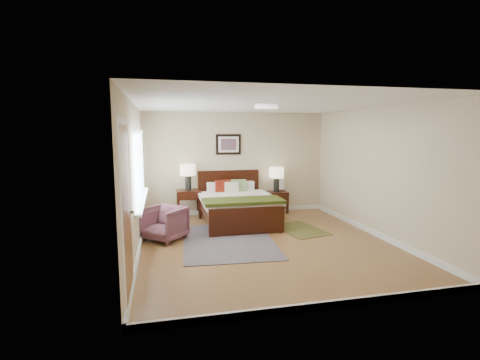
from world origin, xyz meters
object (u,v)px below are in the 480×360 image
at_px(lamp_right, 277,174).
at_px(armchair, 164,223).
at_px(lamp_left, 188,172).
at_px(nightstand_left, 189,195).
at_px(bed, 237,201).
at_px(rug_persian, 228,241).
at_px(nightstand_right, 276,200).

height_order(lamp_right, armchair, lamp_right).
bearing_deg(lamp_left, armchair, -109.13).
xyz_separation_m(nightstand_left, armchair, (-0.58, -1.66, -0.21)).
bearing_deg(armchair, lamp_right, 72.06).
height_order(bed, lamp_left, lamp_left).
distance_m(nightstand_left, rug_persian, 2.14).
bearing_deg(lamp_right, rug_persian, -128.69).
xyz_separation_m(bed, lamp_right, (1.18, 0.74, 0.48)).
distance_m(armchair, rug_persian, 1.24).
height_order(bed, rug_persian, bed).
bearing_deg(lamp_left, lamp_right, 0.00).
height_order(nightstand_right, lamp_right, lamp_right).
relative_size(bed, armchair, 2.84).
bearing_deg(rug_persian, bed, 74.93).
bearing_deg(nightstand_left, lamp_left, 90.00).
xyz_separation_m(lamp_left, rug_persian, (0.58, -2.02, -1.09)).
distance_m(lamp_right, armchair, 3.31).
xyz_separation_m(nightstand_left, rug_persian, (0.58, -1.99, -0.52)).
relative_size(bed, rug_persian, 0.85).
distance_m(nightstand_right, lamp_right, 0.64).
distance_m(lamp_right, rug_persian, 2.76).
xyz_separation_m(bed, rug_persian, (-0.43, -1.27, -0.49)).
bearing_deg(nightstand_right, armchair, -149.00).
bearing_deg(bed, lamp_left, 143.65).
height_order(bed, nightstand_right, bed).
relative_size(lamp_left, lamp_right, 1.00).
bearing_deg(nightstand_right, bed, -148.24).
distance_m(bed, lamp_right, 1.47).
xyz_separation_m(lamp_right, rug_persian, (-1.61, -2.02, -0.97)).
xyz_separation_m(nightstand_left, lamp_left, (0.00, 0.02, 0.56)).
xyz_separation_m(bed, armchair, (-1.59, -0.93, -0.18)).
bearing_deg(armchair, bed, 71.31).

